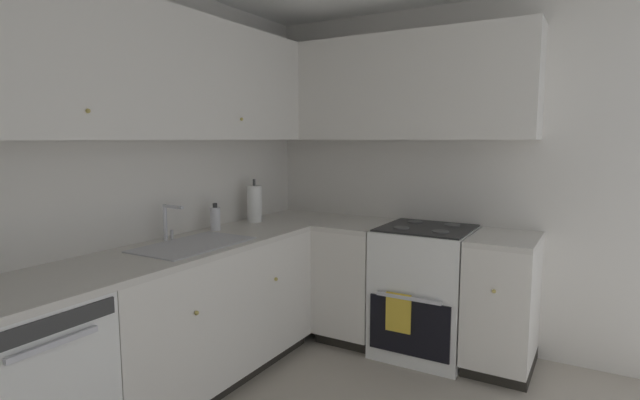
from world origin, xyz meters
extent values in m
cube|color=silver|center=(0.00, 1.50, 1.23)|extent=(3.80, 0.05, 2.45)
cube|color=silver|center=(1.87, 0.00, 1.23)|extent=(0.05, 3.04, 2.45)
cube|color=white|center=(-0.67, 1.17, 0.43)|extent=(0.60, 0.60, 0.85)
cube|color=#333333|center=(-0.67, 0.87, 0.80)|extent=(0.55, 0.01, 0.07)
cube|color=silver|center=(-0.67, 0.85, 0.73)|extent=(0.36, 0.02, 0.02)
cube|color=silver|center=(0.44, 1.17, 0.47)|extent=(1.61, 0.60, 0.76)
cube|color=black|center=(0.44, 1.20, 0.04)|extent=(1.61, 0.54, 0.09)
sphere|color=tan|center=(0.09, 0.86, 0.62)|extent=(0.02, 0.02, 0.02)
sphere|color=tan|center=(0.80, 0.86, 0.62)|extent=(0.02, 0.02, 0.02)
cube|color=beige|center=(0.44, 1.17, 0.87)|extent=(2.82, 0.60, 0.03)
cube|color=silver|center=(1.55, 0.66, 0.47)|extent=(0.60, 0.43, 0.76)
cube|color=black|center=(1.58, 0.66, 0.04)|extent=(0.54, 0.43, 0.09)
cube|color=silver|center=(1.55, -0.40, 0.47)|extent=(0.60, 0.40, 0.76)
cube|color=black|center=(1.58, -0.40, 0.04)|extent=(0.54, 0.40, 0.09)
sphere|color=tan|center=(1.24, -0.40, 0.62)|extent=(0.02, 0.02, 0.02)
cube|color=beige|center=(1.55, 0.66, 0.87)|extent=(0.60, 0.43, 0.03)
cube|color=beige|center=(1.55, -0.40, 0.87)|extent=(0.60, 0.40, 0.03)
cube|color=white|center=(1.57, 0.12, 0.44)|extent=(0.64, 0.62, 0.89)
cube|color=black|center=(1.24, 0.12, 0.28)|extent=(0.02, 0.55, 0.37)
cube|color=silver|center=(1.22, 0.12, 0.49)|extent=(0.02, 0.43, 0.02)
cube|color=black|center=(1.57, 0.12, 0.90)|extent=(0.59, 0.60, 0.01)
cube|color=white|center=(1.87, 0.12, 0.96)|extent=(0.03, 0.60, 0.15)
cylinder|color=#4C4C4C|center=(1.43, -0.01, 0.91)|extent=(0.11, 0.11, 0.01)
cylinder|color=#4C4C4C|center=(1.43, 0.26, 0.91)|extent=(0.11, 0.11, 0.01)
cylinder|color=#4C4C4C|center=(1.71, -0.01, 0.91)|extent=(0.11, 0.11, 0.01)
cylinder|color=#4C4C4C|center=(1.71, 0.26, 0.91)|extent=(0.11, 0.11, 0.01)
cube|color=gold|center=(1.22, 0.19, 0.38)|extent=(0.02, 0.17, 0.26)
cube|color=silver|center=(0.28, 1.31, 1.87)|extent=(2.50, 0.32, 0.74)
sphere|color=tan|center=(-0.27, 1.14, 1.64)|extent=(0.02, 0.02, 0.02)
sphere|color=tan|center=(0.83, 1.14, 1.64)|extent=(0.02, 0.02, 0.02)
cube|color=silver|center=(1.69, 0.46, 1.87)|extent=(0.32, 2.02, 0.74)
cube|color=#B7B7BC|center=(0.36, 1.14, 0.89)|extent=(0.68, 0.40, 0.01)
cube|color=gray|center=(0.36, 1.14, 0.84)|extent=(0.63, 0.36, 0.09)
cube|color=#99999E|center=(0.36, 1.14, 0.86)|extent=(0.02, 0.35, 0.06)
cylinder|color=silver|center=(0.36, 1.37, 1.00)|extent=(0.02, 0.02, 0.23)
cylinder|color=silver|center=(0.36, 1.30, 1.11)|extent=(0.02, 0.15, 0.02)
cylinder|color=silver|center=(0.41, 1.37, 0.92)|extent=(0.02, 0.02, 0.06)
cylinder|color=silver|center=(0.79, 1.35, 0.97)|extent=(0.07, 0.07, 0.16)
cylinder|color=#262626|center=(0.79, 1.35, 1.06)|extent=(0.03, 0.03, 0.03)
cylinder|color=white|center=(1.19, 1.33, 1.03)|extent=(0.11, 0.11, 0.27)
cylinder|color=#3F3F3F|center=(1.19, 1.33, 1.05)|extent=(0.02, 0.02, 0.33)
camera|label=1|loc=(-1.70, -0.92, 1.51)|focal=27.48mm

